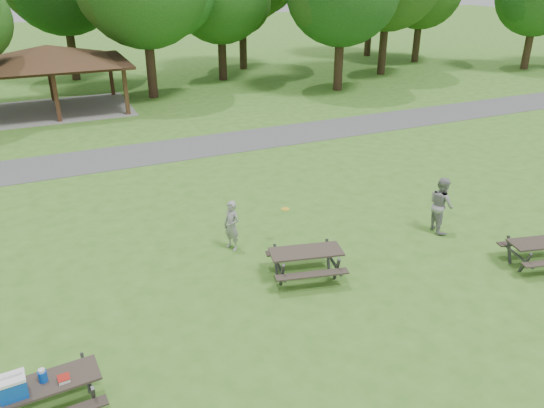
{
  "coord_description": "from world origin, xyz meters",
  "views": [
    {
      "loc": [
        -4.99,
        -9.34,
        7.99
      ],
      "look_at": [
        1.0,
        4.0,
        1.3
      ],
      "focal_mm": 35.0,
      "sensor_mm": 36.0,
      "label": 1
    }
  ],
  "objects": [
    {
      "name": "asphalt_path",
      "position": [
        0.0,
        14.0,
        0.01
      ],
      "size": [
        120.0,
        3.2,
        0.02
      ],
      "primitive_type": "cube",
      "color": "#4D4D50",
      "rests_on": "ground"
    },
    {
      "name": "frisbee_in_flight",
      "position": [
        1.31,
        3.71,
        1.19
      ],
      "size": [
        0.29,
        0.29,
        0.02
      ],
      "color": "gold",
      "rests_on": "ground"
    },
    {
      "name": "picnic_table_middle",
      "position": [
        1.01,
        1.75,
        0.63
      ],
      "size": [
        2.28,
        1.98,
        0.86
      ],
      "color": "#322B24",
      "rests_on": "ground"
    },
    {
      "name": "frisbee_catcher",
      "position": [
        6.27,
        2.5,
        0.92
      ],
      "size": [
        0.83,
        0.99,
        1.84
      ],
      "primitive_type": "imported",
      "rotation": [
        0.0,
        0.0,
        1.41
      ],
      "color": "gray",
      "rests_on": "ground"
    },
    {
      "name": "frisbee_thrower",
      "position": [
        -0.28,
        4.1,
        0.78
      ],
      "size": [
        0.58,
        0.67,
        1.57
      ],
      "primitive_type": "imported",
      "rotation": [
        0.0,
        0.0,
        -1.15
      ],
      "color": "#949497",
      "rests_on": "ground"
    },
    {
      "name": "picnic_table_near",
      "position": [
        -5.89,
        -0.65,
        0.75
      ],
      "size": [
        1.99,
        1.65,
        1.31
      ],
      "color": "#302823",
      "rests_on": "ground"
    },
    {
      "name": "picnic_table_far",
      "position": [
        7.42,
        -0.42,
        0.58
      ],
      "size": [
        2.11,
        1.84,
        0.79
      ],
      "color": "#2E2721",
      "rests_on": "ground"
    },
    {
      "name": "ground",
      "position": [
        0.0,
        0.0,
        0.0
      ],
      "size": [
        160.0,
        160.0,
        0.0
      ],
      "primitive_type": "plane",
      "color": "#3C7421",
      "rests_on": "ground"
    },
    {
      "name": "pavilion",
      "position": [
        -4.0,
        24.0,
        3.06
      ],
      "size": [
        8.6,
        7.01,
        3.76
      ],
      "color": "#341B13",
      "rests_on": "ground"
    }
  ]
}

